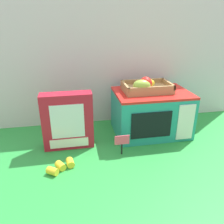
{
  "coord_description": "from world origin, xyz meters",
  "views": [
    {
      "loc": [
        -0.24,
        -1.04,
        0.6
      ],
      "look_at": [
        -0.04,
        0.01,
        0.15
      ],
      "focal_mm": 36.22,
      "sensor_mm": 36.0,
      "label": 1
    }
  ],
  "objects_px": {
    "toy_microwave": "(151,112)",
    "cookie_set_box": "(68,121)",
    "loose_toy_banana": "(61,166)",
    "price_sign": "(122,142)",
    "food_groups_crate": "(146,87)"
  },
  "relations": [
    {
      "from": "food_groups_crate",
      "to": "loose_toy_banana",
      "type": "xyz_separation_m",
      "value": [
        -0.45,
        -0.26,
        -0.25
      ]
    },
    {
      "from": "toy_microwave",
      "to": "cookie_set_box",
      "type": "xyz_separation_m",
      "value": [
        -0.45,
        -0.07,
        0.02
      ]
    },
    {
      "from": "loose_toy_banana",
      "to": "food_groups_crate",
      "type": "bearing_deg",
      "value": 30.28
    },
    {
      "from": "loose_toy_banana",
      "to": "cookie_set_box",
      "type": "bearing_deg",
      "value": 78.63
    },
    {
      "from": "price_sign",
      "to": "toy_microwave",
      "type": "bearing_deg",
      "value": 42.98
    },
    {
      "from": "cookie_set_box",
      "to": "loose_toy_banana",
      "type": "height_order",
      "value": "cookie_set_box"
    },
    {
      "from": "food_groups_crate",
      "to": "price_sign",
      "type": "height_order",
      "value": "food_groups_crate"
    },
    {
      "from": "loose_toy_banana",
      "to": "price_sign",
      "type": "bearing_deg",
      "value": 13.54
    },
    {
      "from": "toy_microwave",
      "to": "cookie_set_box",
      "type": "distance_m",
      "value": 0.46
    },
    {
      "from": "cookie_set_box",
      "to": "loose_toy_banana",
      "type": "bearing_deg",
      "value": -101.37
    },
    {
      "from": "cookie_set_box",
      "to": "loose_toy_banana",
      "type": "distance_m",
      "value": 0.23
    },
    {
      "from": "toy_microwave",
      "to": "food_groups_crate",
      "type": "distance_m",
      "value": 0.15
    },
    {
      "from": "price_sign",
      "to": "loose_toy_banana",
      "type": "distance_m",
      "value": 0.29
    },
    {
      "from": "toy_microwave",
      "to": "cookie_set_box",
      "type": "height_order",
      "value": "cookie_set_box"
    },
    {
      "from": "toy_microwave",
      "to": "price_sign",
      "type": "distance_m",
      "value": 0.29
    }
  ]
}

